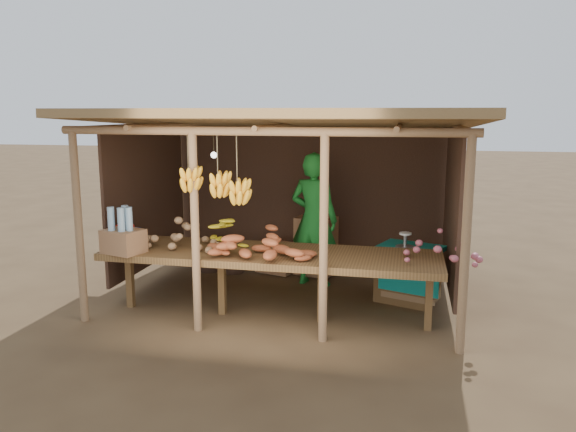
# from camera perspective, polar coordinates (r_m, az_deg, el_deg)

# --- Properties ---
(ground) EXTENTS (60.00, 60.00, 0.00)m
(ground) POSITION_cam_1_polar(r_m,az_deg,el_deg) (7.62, 0.00, -7.79)
(ground) COLOR brown
(ground) RESTS_ON ground
(stall_structure) EXTENTS (4.70, 3.50, 2.43)m
(stall_structure) POSITION_cam_1_polar(r_m,az_deg,el_deg) (7.35, -0.10, 6.87)
(stall_structure) COLOR #96704D
(stall_structure) RESTS_ON ground
(counter) EXTENTS (3.90, 1.05, 0.80)m
(counter) POSITION_cam_1_polar(r_m,az_deg,el_deg) (6.52, -1.77, -4.18)
(counter) COLOR brown
(counter) RESTS_ON ground
(potato_heap) EXTENTS (1.00, 0.65, 0.36)m
(potato_heap) POSITION_cam_1_polar(r_m,az_deg,el_deg) (6.83, -10.79, -1.58)
(potato_heap) COLOR #9B7650
(potato_heap) RESTS_ON counter
(sweet_potato_heap) EXTENTS (1.33, 1.10, 0.36)m
(sweet_potato_heap) POSITION_cam_1_polar(r_m,az_deg,el_deg) (6.25, -3.32, -2.55)
(sweet_potato_heap) COLOR #A7502A
(sweet_potato_heap) RESTS_ON counter
(onion_heap) EXTENTS (0.93, 0.70, 0.36)m
(onion_heap) POSITION_cam_1_polar(r_m,az_deg,el_deg) (6.18, 15.33, -3.10)
(onion_heap) COLOR #C35E6C
(onion_heap) RESTS_ON counter
(banana_pile) EXTENTS (0.54, 0.35, 0.34)m
(banana_pile) POSITION_cam_1_polar(r_m,az_deg,el_deg) (6.88, -6.38, -1.46)
(banana_pile) COLOR yellow
(banana_pile) RESTS_ON counter
(tomato_basin) EXTENTS (0.42, 0.42, 0.22)m
(tomato_basin) POSITION_cam_1_polar(r_m,az_deg,el_deg) (7.29, -16.17, -1.80)
(tomato_basin) COLOR navy
(tomato_basin) RESTS_ON counter
(bottle_box) EXTENTS (0.51, 0.45, 0.54)m
(bottle_box) POSITION_cam_1_polar(r_m,az_deg,el_deg) (6.69, -16.40, -1.87)
(bottle_box) COLOR #8C603F
(bottle_box) RESTS_ON counter
(vendor) EXTENTS (0.77, 0.60, 1.86)m
(vendor) POSITION_cam_1_polar(r_m,az_deg,el_deg) (7.77, 2.65, -0.36)
(vendor) COLOR #1A7828
(vendor) RESTS_ON ground
(tarp_crate) EXTENTS (0.95, 0.89, 0.92)m
(tarp_crate) POSITION_cam_1_polar(r_m,az_deg,el_deg) (7.38, 12.10, -5.57)
(tarp_crate) COLOR brown
(tarp_crate) RESTS_ON ground
(carton_stack) EXTENTS (1.23, 0.57, 0.86)m
(carton_stack) POSITION_cam_1_polar(r_m,az_deg,el_deg) (8.36, 1.53, -3.42)
(carton_stack) COLOR #8C603F
(carton_stack) RESTS_ON ground
(burlap_sacks) EXTENTS (0.81, 0.43, 0.57)m
(burlap_sacks) POSITION_cam_1_polar(r_m,az_deg,el_deg) (8.58, -6.82, -4.02)
(burlap_sacks) COLOR #482F21
(burlap_sacks) RESTS_ON ground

